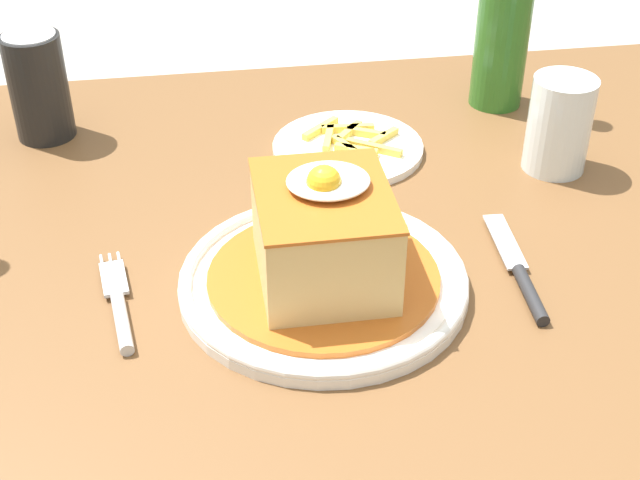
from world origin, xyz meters
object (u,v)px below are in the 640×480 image
(knife, at_px, (523,278))
(beer_bottle_green, at_px, (503,26))
(main_plate, at_px, (323,281))
(side_plate_fries, at_px, (348,147))
(drinking_glass, at_px, (558,130))
(fork, at_px, (119,308))
(soda_can, at_px, (38,86))

(knife, distance_m, beer_bottle_green, 0.38)
(main_plate, relative_size, side_plate_fries, 1.53)
(knife, xyz_separation_m, drinking_glass, (0.10, 0.20, 0.04))
(fork, xyz_separation_m, beer_bottle_green, (0.45, 0.34, 0.09))
(fork, relative_size, knife, 0.86)
(fork, relative_size, soda_can, 1.14)
(main_plate, bearing_deg, fork, -178.03)
(main_plate, relative_size, beer_bottle_green, 0.98)
(side_plate_fries, bearing_deg, main_plate, -105.44)
(beer_bottle_green, distance_m, side_plate_fries, 0.24)
(fork, xyz_separation_m, soda_can, (-0.09, 0.34, 0.06))
(main_plate, relative_size, drinking_glass, 2.47)
(beer_bottle_green, height_order, drinking_glass, beer_bottle_green)
(beer_bottle_green, distance_m, drinking_glass, 0.17)
(beer_bottle_green, bearing_deg, soda_can, -179.96)
(side_plate_fries, bearing_deg, knife, -67.16)
(soda_can, bearing_deg, beer_bottle_green, 0.04)
(beer_bottle_green, height_order, side_plate_fries, beer_bottle_green)
(main_plate, bearing_deg, knife, -6.49)
(knife, height_order, soda_can, soda_can)
(soda_can, bearing_deg, fork, -75.07)
(main_plate, xyz_separation_m, fork, (-0.18, -0.01, -0.00))
(knife, bearing_deg, fork, 177.74)
(soda_can, distance_m, side_plate_fries, 0.36)
(main_plate, bearing_deg, soda_can, 128.86)
(soda_can, xyz_separation_m, drinking_glass, (0.56, -0.16, -0.02))
(fork, distance_m, beer_bottle_green, 0.57)
(fork, height_order, soda_can, soda_can)
(fork, relative_size, drinking_glass, 1.35)
(main_plate, xyz_separation_m, soda_can, (-0.27, 0.34, 0.05))
(knife, relative_size, soda_can, 1.34)
(drinking_glass, bearing_deg, fork, -158.61)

